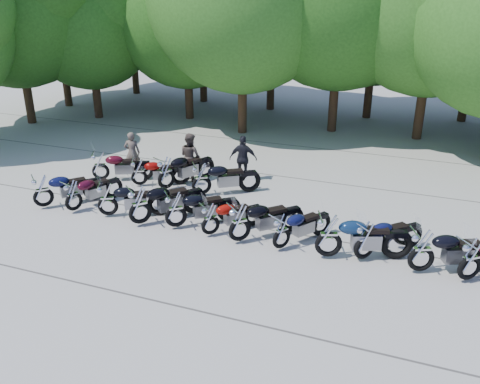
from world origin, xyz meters
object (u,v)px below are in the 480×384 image
(motorcycle_13, at_px, (139,171))
(motorcycle_5, at_px, (210,218))
(motorcycle_1, at_px, (73,195))
(motorcycle_15, at_px, (201,178))
(motorcycle_7, at_px, (282,231))
(rider_1, at_px, (190,156))
(motorcycle_8, at_px, (329,235))
(motorcycle_9, at_px, (365,239))
(rider_0, at_px, (132,153))
(motorcycle_0, at_px, (42,190))
(motorcycle_2, at_px, (107,199))
(motorcycle_11, at_px, (471,258))
(motorcycle_12, at_px, (100,165))
(motorcycle_10, at_px, (422,250))
(motorcycle_3, at_px, (140,204))
(motorcycle_14, at_px, (166,172))
(motorcycle_6, at_px, (240,222))
(motorcycle_4, at_px, (176,209))
(rider_2, at_px, (243,159))

(motorcycle_13, bearing_deg, motorcycle_5, -152.34)
(motorcycle_1, bearing_deg, motorcycle_15, -120.60)
(motorcycle_7, distance_m, rider_1, 6.34)
(motorcycle_8, relative_size, motorcycle_9, 1.14)
(motorcycle_8, distance_m, rider_0, 9.36)
(motorcycle_0, xyz_separation_m, motorcycle_2, (2.38, 0.18, -0.01))
(motorcycle_15, xyz_separation_m, rider_0, (-3.49, 1.18, 0.15))
(motorcycle_11, bearing_deg, motorcycle_12, 39.49)
(motorcycle_9, bearing_deg, motorcycle_10, -141.42)
(motorcycle_3, bearing_deg, rider_0, -16.15)
(motorcycle_8, xyz_separation_m, motorcycle_14, (-6.43, 2.78, -0.02))
(motorcycle_7, relative_size, motorcycle_14, 0.86)
(motorcycle_3, distance_m, motorcycle_8, 5.81)
(rider_0, bearing_deg, motorcycle_11, 141.64)
(motorcycle_7, relative_size, motorcycle_11, 0.89)
(motorcycle_6, height_order, motorcycle_13, motorcycle_6)
(motorcycle_2, distance_m, motorcycle_5, 3.58)
(motorcycle_4, distance_m, motorcycle_12, 5.15)
(motorcycle_9, relative_size, motorcycle_15, 0.94)
(motorcycle_0, bearing_deg, motorcycle_8, -138.43)
(rider_0, height_order, rider_1, rider_1)
(motorcycle_5, bearing_deg, motorcycle_7, -140.75)
(motorcycle_4, distance_m, motorcycle_7, 3.36)
(motorcycle_10, relative_size, motorcycle_13, 1.17)
(motorcycle_0, distance_m, motorcycle_9, 10.39)
(motorcycle_9, height_order, motorcycle_14, motorcycle_14)
(motorcycle_4, bearing_deg, motorcycle_3, 60.24)
(motorcycle_3, xyz_separation_m, motorcycle_5, (2.29, 0.13, -0.14))
(motorcycle_13, height_order, rider_1, rider_1)
(motorcycle_10, bearing_deg, motorcycle_3, 66.86)
(motorcycle_2, bearing_deg, motorcycle_5, -116.39)
(motorcycle_6, relative_size, motorcycle_14, 0.97)
(motorcycle_3, relative_size, motorcycle_9, 1.12)
(motorcycle_8, relative_size, motorcycle_11, 1.08)
(motorcycle_4, xyz_separation_m, motorcycle_13, (-2.84, 2.60, -0.07))
(motorcycle_1, height_order, motorcycle_4, motorcycle_4)
(motorcycle_4, distance_m, rider_1, 4.25)
(motorcycle_3, xyz_separation_m, motorcycle_6, (3.25, 0.03, -0.04))
(motorcycle_1, xyz_separation_m, motorcycle_3, (2.55, -0.10, 0.11))
(motorcycle_5, bearing_deg, motorcycle_13, 7.42)
(rider_0, bearing_deg, motorcycle_4, 114.76)
(motorcycle_3, bearing_deg, motorcycle_1, 37.17)
(motorcycle_5, relative_size, motorcycle_9, 0.90)
(motorcycle_0, relative_size, motorcycle_7, 1.08)
(motorcycle_5, xyz_separation_m, motorcycle_10, (5.88, 0.02, 0.11))
(motorcycle_6, distance_m, rider_1, 5.48)
(motorcycle_2, distance_m, motorcycle_13, 2.66)
(motorcycle_3, height_order, rider_1, rider_1)
(motorcycle_9, bearing_deg, motorcycle_7, 49.73)
(motorcycle_11, bearing_deg, rider_2, 20.61)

